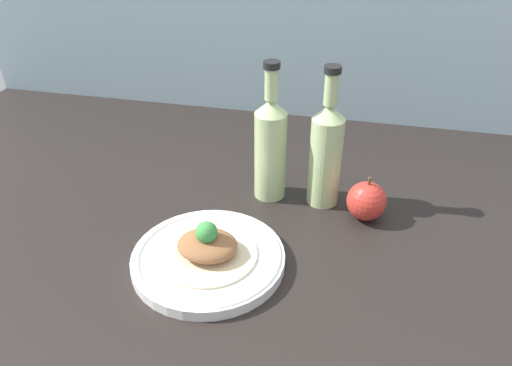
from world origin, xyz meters
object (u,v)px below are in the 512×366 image
(plate, at_px, (208,258))
(cider_bottle_left, at_px, (270,146))
(plated_food, at_px, (208,246))
(cider_bottle_right, at_px, (326,152))
(apple, at_px, (366,201))

(plate, height_order, cider_bottle_left, cider_bottle_left)
(plated_food, height_order, cider_bottle_right, cider_bottle_right)
(cider_bottle_left, xyz_separation_m, apple, (0.19, -0.04, -0.07))
(plate, distance_m, plated_food, 0.02)
(cider_bottle_left, bearing_deg, cider_bottle_right, 0.00)
(cider_bottle_right, bearing_deg, plate, -125.68)
(plate, xyz_separation_m, cider_bottle_right, (0.16, 0.22, 0.10))
(cider_bottle_left, height_order, cider_bottle_right, same)
(cider_bottle_left, height_order, apple, cider_bottle_left)
(apple, bearing_deg, plated_food, -142.60)
(apple, bearing_deg, cider_bottle_left, 168.67)
(plate, distance_m, cider_bottle_right, 0.29)
(plate, bearing_deg, apple, 37.40)
(plate, height_order, apple, apple)
(cider_bottle_left, distance_m, apple, 0.20)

